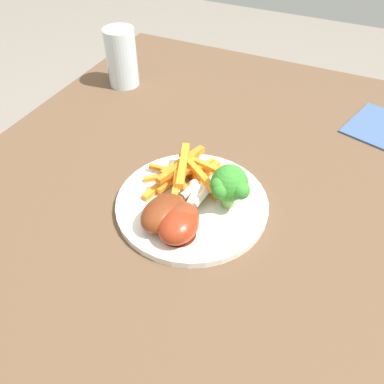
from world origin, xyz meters
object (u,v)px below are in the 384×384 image
chicken_drumstick_far (165,212)px  water_glass (122,58)px  dinner_plate (192,204)px  chicken_drumstick_extra (182,218)px  carrot_fries_pile (184,175)px  broccoli_floret_front (229,185)px  chicken_drumstick_near (179,222)px  dining_table (190,264)px

chicken_drumstick_far → water_glass: 0.46m
dinner_plate → chicken_drumstick_extra: chicken_drumstick_extra is taller
dinner_plate → carrot_fries_pile: (-0.03, -0.03, 0.02)m
dinner_plate → chicken_drumstick_extra: (0.06, 0.01, 0.03)m
dinner_plate → water_glass: 0.43m
broccoli_floret_front → chicken_drumstick_near: broccoli_floret_front is taller
chicken_drumstick_far → water_glass: bearing=-140.3°
dining_table → broccoli_floret_front: 0.16m
dining_table → carrot_fries_pile: (-0.08, -0.05, 0.12)m
chicken_drumstick_extra → water_glass: 0.48m
carrot_fries_pile → chicken_drumstick_near: (0.10, 0.04, 0.00)m
dinner_plate → chicken_drumstick_extra: 0.06m
dinner_plate → chicken_drumstick_far: bearing=-18.3°
dining_table → dinner_plate: (-0.04, -0.02, 0.10)m
chicken_drumstick_near → chicken_drumstick_far: size_ratio=0.97×
chicken_drumstick_near → chicken_drumstick_far: (-0.01, -0.03, 0.00)m
dinner_plate → chicken_drumstick_near: (0.07, 0.01, 0.03)m
dinner_plate → chicken_drumstick_far: size_ratio=1.85×
carrot_fries_pile → chicken_drumstick_far: bearing=7.1°
carrot_fries_pile → dinner_plate: bearing=41.4°
carrot_fries_pile → chicken_drumstick_far: size_ratio=1.22×
chicken_drumstick_extra → dinner_plate: bearing=-170.2°
dining_table → chicken_drumstick_far: 0.13m
dinner_plate → chicken_drumstick_far: (0.05, -0.02, 0.03)m
broccoli_floret_front → water_glass: 0.46m
dinner_plate → water_glass: bearing=-133.7°
carrot_fries_pile → chicken_drumstick_far: 0.09m
dining_table → chicken_drumstick_near: size_ratio=9.58×
chicken_drumstick_near → water_glass: 0.48m
dining_table → water_glass: water_glass is taller
dinner_plate → broccoli_floret_front: (-0.01, 0.05, 0.05)m
carrot_fries_pile → water_glass: 0.39m
chicken_drumstick_far → chicken_drumstick_extra: size_ratio=1.03×
water_glass → chicken_drumstick_near: bearing=41.5°
chicken_drumstick_near → dining_table: bearing=164.2°
chicken_drumstick_far → carrot_fries_pile: bearing=-172.9°
carrot_fries_pile → chicken_drumstick_extra: 0.10m
dining_table → dinner_plate: 0.11m
broccoli_floret_front → chicken_drumstick_extra: broccoli_floret_front is taller
dining_table → chicken_drumstick_far: chicken_drumstick_far is taller
dining_table → chicken_drumstick_extra: (0.01, -0.01, 0.12)m
carrot_fries_pile → chicken_drumstick_extra: size_ratio=1.26×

